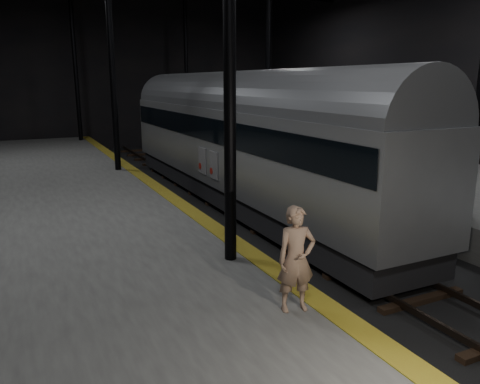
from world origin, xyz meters
TOP-DOWN VIEW (x-y plane):
  - ground at (0.00, 0.00)m, footprint 44.00×44.00m
  - platform_left at (-7.50, 0.00)m, footprint 9.00×43.80m
  - platform_right at (7.50, 0.00)m, footprint 9.00×43.80m
  - tactile_strip at (-3.25, 0.00)m, footprint 0.50×43.80m
  - track at (0.00, 0.00)m, footprint 2.40×43.00m
  - train at (-0.00, 3.58)m, footprint 2.87×19.13m
  - woman at (-3.80, -6.65)m, footprint 0.74×0.56m

SIDE VIEW (x-z plane):
  - ground at x=0.00m, z-range 0.00..0.00m
  - track at x=0.00m, z-range -0.05..0.19m
  - platform_left at x=-7.50m, z-range 0.00..1.00m
  - platform_right at x=7.50m, z-range 0.00..1.00m
  - tactile_strip at x=-3.25m, z-range 1.00..1.01m
  - woman at x=-3.80m, z-range 1.00..2.84m
  - train at x=0.00m, z-range 0.30..5.41m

